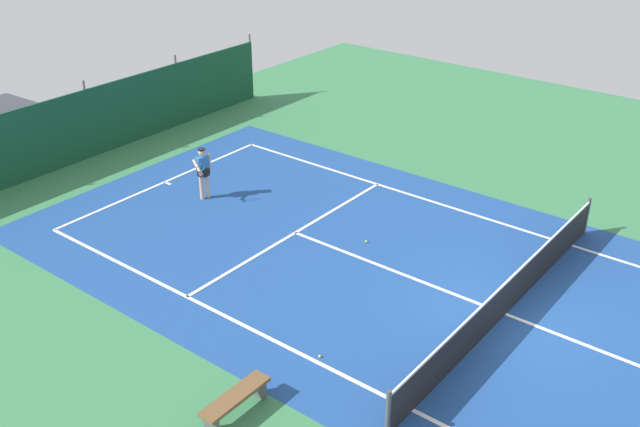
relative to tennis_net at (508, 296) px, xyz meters
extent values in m
plane|color=#387A4C|center=(0.00, 0.00, -0.51)|extent=(36.00, 36.00, 0.00)
cube|color=#1E478C|center=(0.00, 0.00, -0.51)|extent=(11.02, 26.60, 0.01)
cube|color=white|center=(0.00, 11.90, -0.50)|extent=(8.22, 0.10, 0.01)
cube|color=white|center=(-4.11, 0.00, -0.50)|extent=(0.10, 23.80, 0.01)
cube|color=white|center=(4.11, 0.00, -0.50)|extent=(0.10, 23.80, 0.01)
cube|color=white|center=(0.00, 6.40, -0.50)|extent=(8.22, 0.10, 0.01)
cube|color=white|center=(0.00, 0.00, -0.50)|extent=(0.10, 12.80, 0.01)
cube|color=white|center=(0.00, 11.75, -0.50)|extent=(0.10, 0.30, 0.01)
cube|color=black|center=(0.00, 0.00, -0.04)|extent=(9.92, 0.03, 0.95)
cube|color=white|center=(0.00, 0.00, 0.46)|extent=(9.92, 0.04, 0.05)
cylinder|color=#47474C|center=(-5.01, 0.00, 0.04)|extent=(0.10, 0.10, 1.10)
cylinder|color=#47474C|center=(5.01, 0.00, 0.04)|extent=(0.10, 0.10, 1.10)
cube|color=#14472D|center=(0.00, 15.51, 0.69)|extent=(16.22, 0.06, 2.40)
cylinder|color=#595B60|center=(0.00, 15.57, 0.84)|extent=(0.08, 0.08, 2.70)
cylinder|color=#595B60|center=(4.05, 15.57, 0.84)|extent=(0.08, 0.08, 2.70)
cylinder|color=#595B60|center=(8.11, 15.57, 0.84)|extent=(0.08, 0.08, 2.70)
cube|color=#234C1E|center=(0.00, 16.11, 0.04)|extent=(14.60, 0.70, 1.10)
cylinder|color=#D8AD8C|center=(0.10, 10.00, -0.10)|extent=(0.12, 0.12, 0.82)
cylinder|color=#D8AD8C|center=(-0.09, 10.06, -0.10)|extent=(0.12, 0.12, 0.82)
cylinder|color=black|center=(0.01, 10.03, 0.39)|extent=(0.40, 0.40, 0.22)
cube|color=#2D6BB7|center=(0.01, 10.03, 0.59)|extent=(0.40, 0.29, 0.56)
sphere|color=#D8AD8C|center=(0.01, 10.03, 1.02)|extent=(0.22, 0.22, 0.22)
cylinder|color=black|center=(0.01, 10.03, 1.11)|extent=(0.23, 0.23, 0.04)
cylinder|color=#D8AD8C|center=(0.23, 9.97, 0.62)|extent=(0.09, 0.09, 0.58)
cylinder|color=#D8AD8C|center=(-0.25, 9.98, 0.62)|extent=(0.23, 0.53, 0.41)
cylinder|color=black|center=(-0.38, 9.70, 0.51)|extent=(0.11, 0.27, 0.13)
torus|color=teal|center=(-0.38, 9.70, 0.73)|extent=(0.33, 0.21, 0.29)
sphere|color=#CCDB33|center=(-3.94, 2.43, -0.48)|extent=(0.07, 0.07, 0.07)
sphere|color=#CCDB33|center=(0.79, 4.51, -0.48)|extent=(0.07, 0.07, 0.07)
cube|color=silver|center=(-1.42, 18.40, 0.21)|extent=(2.01, 4.28, 0.80)
cube|color=#2D333D|center=(-1.42, 18.40, 0.89)|extent=(1.62, 1.96, 0.56)
cylinder|color=black|center=(-0.45, 17.14, -0.19)|extent=(0.25, 0.65, 0.64)
cylinder|color=black|center=(-2.25, 17.05, -0.19)|extent=(0.25, 0.65, 0.64)
cylinder|color=black|center=(-0.58, 19.75, -0.19)|extent=(0.25, 0.65, 0.64)
cube|color=brown|center=(-6.31, 2.62, -0.06)|extent=(1.60, 0.40, 0.08)
cube|color=#4C4C51|center=(-6.96, 2.62, -0.29)|extent=(0.08, 0.36, 0.45)
cube|color=#4C4C51|center=(-5.66, 2.62, -0.29)|extent=(0.08, 0.36, 0.45)
camera|label=1|loc=(-13.88, -5.38, 9.49)|focal=41.36mm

